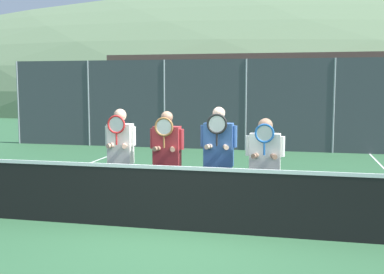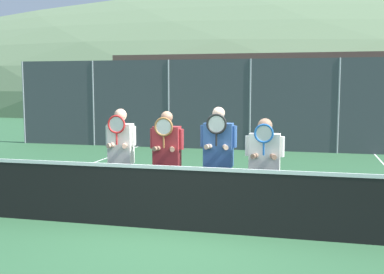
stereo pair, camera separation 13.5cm
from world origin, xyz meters
TOP-DOWN VIEW (x-y plane):
  - ground_plane at (0.00, 0.00)m, footprint 120.00×120.00m
  - hill_distant at (0.00, 55.32)m, footprint 128.24×71.25m
  - clubhouse_building at (-0.25, 18.91)m, footprint 15.20×5.50m
  - fence_back at (-0.00, 9.19)m, footprint 17.06×0.06m
  - tennis_net at (0.00, 0.00)m, footprint 10.70×0.09m
  - court_line_left_sideline at (-3.98, 3.00)m, footprint 0.05×16.00m
  - player_leftmost at (-1.18, 0.71)m, footprint 0.54×0.34m
  - player_center_left at (-0.34, 0.63)m, footprint 0.57×0.34m
  - player_center_right at (0.51, 0.71)m, footprint 0.60×0.34m
  - player_rightmost at (1.26, 0.58)m, footprint 0.61×0.34m
  - car_far_left at (-5.25, 12.45)m, footprint 4.75×2.03m
  - car_left_of_center at (0.08, 12.64)m, footprint 4.13×1.98m

SIDE VIEW (x-z plane):
  - ground_plane at x=0.00m, z-range 0.00..0.00m
  - hill_distant at x=0.00m, z-range -12.47..12.47m
  - court_line_left_sideline at x=-3.98m, z-range 0.00..0.01m
  - tennis_net at x=0.00m, z-range -0.03..1.06m
  - car_left_of_center at x=0.08m, z-range 0.02..1.71m
  - car_far_left at x=-5.25m, z-range 0.02..1.74m
  - player_rightmost at x=1.26m, z-range 0.18..1.87m
  - player_center_left at x=-0.34m, z-range 0.16..1.94m
  - player_leftmost at x=-1.18m, z-range 0.16..1.97m
  - player_center_right at x=0.51m, z-range 0.17..2.03m
  - fence_back at x=0.00m, z-range 0.00..3.06m
  - clubhouse_building at x=-0.25m, z-range 0.02..3.70m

